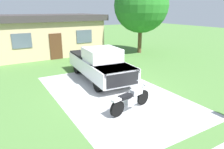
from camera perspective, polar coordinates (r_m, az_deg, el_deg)
The scene contains 6 objects.
ground_plane at distance 10.16m, azimuth 0.16°, elevation -5.35°, with size 80.00×80.00×0.00m, color #4E7C3A.
driveway_pad at distance 10.16m, azimuth 0.16°, elevation -5.33°, with size 5.23×8.74×0.01m, color #B5B5B5.
motorcycle at distance 8.47m, azimuth 5.28°, elevation -6.81°, with size 2.18×0.83×1.09m.
pickup_truck at distance 12.10m, azimuth -3.63°, elevation 3.17°, with size 2.41×5.75×1.90m.
shade_tree at distance 19.60m, azimuth 8.06°, elevation 18.38°, with size 4.86×4.86×6.72m.
neighbor_house at distance 19.90m, azimuth -17.45°, elevation 10.56°, with size 9.60×5.60×3.50m.
Camera 1 is at (-4.82, -8.02, 3.97)m, focal length 33.12 mm.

